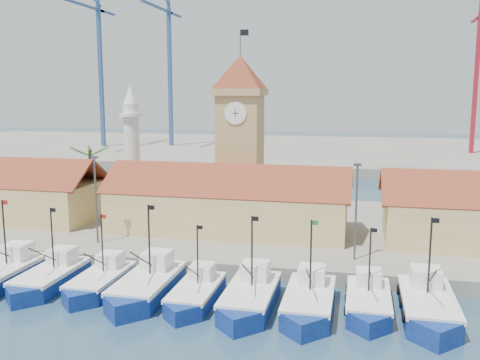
# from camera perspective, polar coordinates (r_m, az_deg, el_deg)

# --- Properties ---
(ground) EXTENTS (400.00, 400.00, 0.00)m
(ground) POSITION_cam_1_polar(r_m,az_deg,el_deg) (43.02, -7.74, -13.82)
(ground) COLOR #1B394A
(ground) RESTS_ON ground
(quay) EXTENTS (140.00, 32.00, 1.50)m
(quay) POSITION_cam_1_polar(r_m,az_deg,el_deg) (64.65, -0.36, -5.11)
(quay) COLOR gray
(quay) RESTS_ON ground
(terminal) EXTENTS (240.00, 80.00, 2.00)m
(terminal) POSITION_cam_1_polar(r_m,az_deg,el_deg) (148.54, 7.09, 3.09)
(terminal) COLOR gray
(terminal) RESTS_ON ground
(boat_1) EXTENTS (3.84, 10.51, 7.96)m
(boat_1) POSITION_cam_1_polar(r_m,az_deg,el_deg) (52.28, -24.20, -9.38)
(boat_1) COLOR navy
(boat_1) RESTS_ON ground
(boat_2) EXTENTS (3.55, 9.74, 7.37)m
(boat_2) POSITION_cam_1_polar(r_m,az_deg,el_deg) (50.14, -19.73, -9.96)
(boat_2) COLOR navy
(boat_2) RESTS_ON ground
(boat_3) EXTENTS (3.34, 9.15, 6.93)m
(boat_3) POSITION_cam_1_polar(r_m,az_deg,el_deg) (48.17, -14.79, -10.57)
(boat_3) COLOR navy
(boat_3) RESTS_ON ground
(boat_4) EXTENTS (3.91, 10.72, 8.11)m
(boat_4) POSITION_cam_1_polar(r_m,az_deg,el_deg) (45.84, -10.01, -11.27)
(boat_4) COLOR navy
(boat_4) RESTS_ON ground
(boat_5) EXTENTS (3.23, 8.84, 6.69)m
(boat_5) POSITION_cam_1_polar(r_m,az_deg,el_deg) (44.13, -4.82, -12.18)
(boat_5) COLOR navy
(boat_5) RESTS_ON ground
(boat_6) EXTENTS (3.72, 10.20, 7.72)m
(boat_6) POSITION_cam_1_polar(r_m,az_deg,el_deg) (42.95, 1.01, -12.62)
(boat_6) COLOR navy
(boat_6) RESTS_ON ground
(boat_7) EXTENTS (3.67, 10.05, 7.60)m
(boat_7) POSITION_cam_1_polar(r_m,az_deg,el_deg) (42.49, 7.34, -12.97)
(boat_7) COLOR navy
(boat_7) RESTS_ON ground
(boat_8) EXTENTS (3.34, 9.16, 6.93)m
(boat_8) POSITION_cam_1_polar(r_m,az_deg,el_deg) (43.47, 13.53, -12.72)
(boat_8) COLOR navy
(boat_8) RESTS_ON ground
(boat_9) EXTENTS (3.88, 10.63, 8.05)m
(boat_9) POSITION_cam_1_polar(r_m,az_deg,el_deg) (43.56, 19.46, -12.80)
(boat_9) COLOR navy
(boat_9) RESTS_ON ground
(hall_center) EXTENTS (27.04, 10.13, 7.61)m
(hall_center) POSITION_cam_1_polar(r_m,az_deg,el_deg) (60.11, -1.22, -3.05)
(hall_center) COLOR #E4C07D
(hall_center) RESTS_ON quay
(clock_tower) EXTENTS (5.80, 5.80, 22.70)m
(clock_tower) POSITION_cam_1_polar(r_m,az_deg,el_deg) (64.75, 0.02, 4.98)
(clock_tower) COLOR tan
(clock_tower) RESTS_ON quay
(minaret) EXTENTS (3.00, 3.00, 16.30)m
(minaret) POSITION_cam_1_polar(r_m,az_deg,el_deg) (71.56, -11.45, 3.41)
(minaret) COLOR silver
(minaret) RESTS_ON quay
(palm_tree) EXTENTS (5.60, 5.03, 8.39)m
(palm_tree) POSITION_cam_1_polar(r_m,az_deg,el_deg) (72.40, -15.62, 0.54)
(palm_tree) COLOR brown
(palm_tree) RESTS_ON quay
(lamp_posts) EXTENTS (80.70, 0.25, 9.03)m
(lamp_posts) POSITION_cam_1_polar(r_m,az_deg,el_deg) (51.90, -2.80, -2.22)
(lamp_posts) COLOR #3F3F44
(lamp_posts) RESTS_ON quay
(crane_blue_far) EXTENTS (1.00, 38.15, 45.22)m
(crane_blue_far) POSITION_cam_1_polar(r_m,az_deg,el_deg) (154.43, -15.09, 12.94)
(crane_blue_far) COLOR #2A4D83
(crane_blue_far) RESTS_ON terminal
(crane_blue_near) EXTENTS (1.00, 29.25, 44.92)m
(crane_blue_near) POSITION_cam_1_polar(r_m,az_deg,el_deg) (153.73, -7.64, 12.85)
(crane_blue_near) COLOR #2A4D83
(crane_blue_near) RESTS_ON terminal
(crane_red_right) EXTENTS (1.00, 33.19, 40.88)m
(crane_red_right) POSITION_cam_1_polar(r_m,az_deg,el_deg) (143.39, 24.11, 11.65)
(crane_red_right) COLOR maroon
(crane_red_right) RESTS_ON terminal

